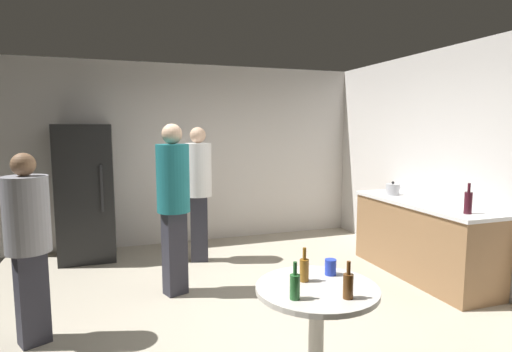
% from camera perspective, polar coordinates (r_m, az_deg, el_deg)
% --- Properties ---
extents(ground_plane, '(5.20, 5.20, 0.10)m').
position_cam_1_polar(ground_plane, '(4.15, -1.76, -18.99)').
color(ground_plane, '#B2A893').
extents(wall_back, '(5.32, 0.06, 2.70)m').
position_cam_1_polar(wall_back, '(6.32, -8.83, 3.01)').
color(wall_back, silver).
rests_on(wall_back, ground_plane).
extents(wall_side_right, '(0.06, 5.20, 2.70)m').
position_cam_1_polar(wall_side_right, '(5.18, 27.23, 1.53)').
color(wall_side_right, silver).
rests_on(wall_side_right, ground_plane).
extents(refrigerator, '(0.70, 0.68, 1.80)m').
position_cam_1_polar(refrigerator, '(5.86, -22.71, -2.15)').
color(refrigerator, black).
rests_on(refrigerator, ground_plane).
extents(kitchen_counter, '(0.64, 1.89, 0.90)m').
position_cam_1_polar(kitchen_counter, '(5.25, 22.25, -8.13)').
color(kitchen_counter, olive).
rests_on(kitchen_counter, ground_plane).
extents(kettle, '(0.24, 0.17, 0.18)m').
position_cam_1_polar(kettle, '(5.50, 18.63, -1.78)').
color(kettle, '#B2B2B7').
rests_on(kettle, kitchen_counter).
extents(wine_bottle_on_counter, '(0.08, 0.08, 0.31)m').
position_cam_1_polar(wine_bottle_on_counter, '(4.58, 27.60, -3.26)').
color(wine_bottle_on_counter, '#3F141E').
rests_on(wine_bottle_on_counter, kitchen_counter).
extents(foreground_table, '(0.80, 0.80, 0.73)m').
position_cam_1_polar(foreground_table, '(2.80, 8.51, -17.03)').
color(foreground_table, beige).
rests_on(foreground_table, ground_plane).
extents(beer_bottle_amber, '(0.06, 0.06, 0.23)m').
position_cam_1_polar(beer_bottle_amber, '(2.80, 6.78, -12.83)').
color(beer_bottle_amber, '#8C5919').
rests_on(beer_bottle_amber, foreground_table).
extents(beer_bottle_brown, '(0.06, 0.06, 0.23)m').
position_cam_1_polar(beer_bottle_brown, '(2.58, 12.79, -14.67)').
color(beer_bottle_brown, '#593314').
rests_on(beer_bottle_brown, foreground_table).
extents(beer_bottle_green, '(0.06, 0.06, 0.23)m').
position_cam_1_polar(beer_bottle_green, '(2.52, 5.47, -15.05)').
color(beer_bottle_green, '#26662D').
rests_on(beer_bottle_green, foreground_table).
extents(plastic_cup_blue, '(0.08, 0.08, 0.11)m').
position_cam_1_polar(plastic_cup_blue, '(2.95, 10.40, -12.45)').
color(plastic_cup_blue, blue).
rests_on(plastic_cup_blue, foreground_table).
extents(person_in_white_shirt, '(0.40, 0.40, 1.76)m').
position_cam_1_polar(person_in_white_shirt, '(5.34, -8.06, -1.02)').
color(person_in_white_shirt, '#2D2D38').
rests_on(person_in_white_shirt, ground_plane).
extents(person_in_teal_shirt, '(0.44, 0.44, 1.80)m').
position_cam_1_polar(person_in_teal_shirt, '(4.30, -11.51, -2.68)').
color(person_in_teal_shirt, '#2D2D38').
rests_on(person_in_teal_shirt, ground_plane).
extents(person_in_gray_shirt, '(0.46, 0.46, 1.56)m').
position_cam_1_polar(person_in_gray_shirt, '(3.74, -29.33, -7.20)').
color(person_in_gray_shirt, '#2D2D38').
rests_on(person_in_gray_shirt, ground_plane).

